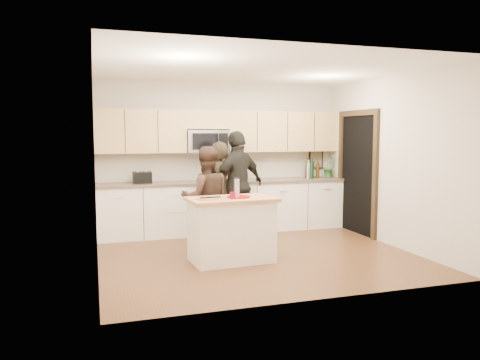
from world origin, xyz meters
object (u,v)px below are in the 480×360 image
object	(u,v)px
island	(231,229)
woman_left	(219,191)
toaster	(142,178)
woman_right	(238,185)
woman_center	(206,198)

from	to	relation	value
island	woman_left	size ratio (longest dim) A/B	0.75
toaster	woman_left	world-z (taller)	woman_left
woman_left	woman_right	world-z (taller)	woman_right
toaster	woman_center	world-z (taller)	woman_center
woman_left	woman_right	distance (m)	0.35
toaster	woman_left	distance (m)	1.34
island	toaster	distance (m)	2.26
island	woman_center	bearing A→B (deg)	99.59
island	woman_left	distance (m)	1.45
toaster	woman_center	distance (m)	1.46
island	toaster	size ratio (longest dim) A/B	4.00
island	toaster	xyz separation A→B (m)	(-1.03, 1.93, 0.58)
toaster	woman_center	size ratio (longest dim) A/B	0.20
toaster	woman_left	xyz separation A→B (m)	(1.21, -0.54, -0.21)
island	woman_center	distance (m)	0.85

